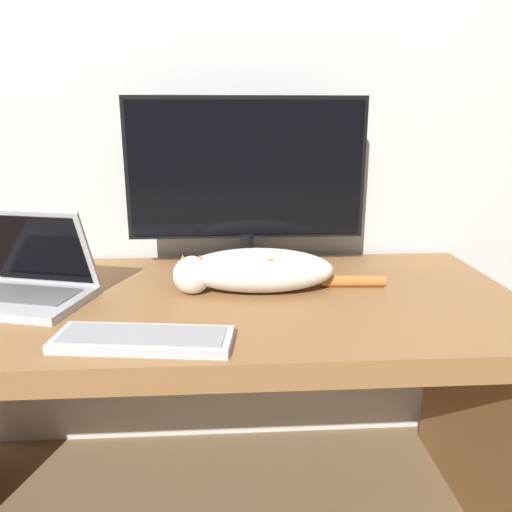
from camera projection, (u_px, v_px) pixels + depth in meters
wall_back at (199, 68)px, 1.56m from camera, size 6.40×0.06×2.60m
desk at (200, 344)px, 1.33m from camera, size 1.68×0.76×0.70m
monitor at (246, 182)px, 1.46m from camera, size 0.70×0.23×0.51m
laptop at (27, 283)px, 1.25m from camera, size 0.35×0.30×0.23m
external_keyboard at (143, 339)px, 1.02m from camera, size 0.38×0.17×0.02m
cat at (254, 270)px, 1.32m from camera, size 0.57×0.19×0.11m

